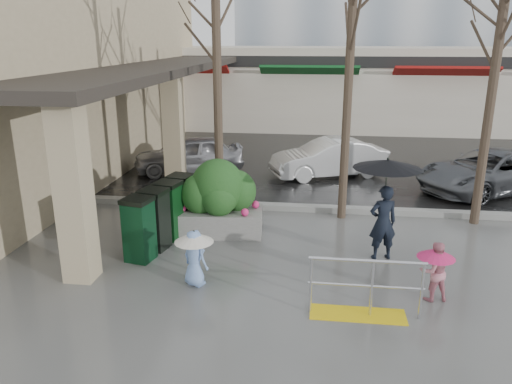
% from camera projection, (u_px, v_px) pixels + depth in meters
% --- Properties ---
extents(ground, '(120.00, 120.00, 0.00)m').
position_uv_depth(ground, '(285.00, 278.00, 9.69)').
color(ground, '#51514F').
rests_on(ground, ground).
extents(street_asphalt, '(120.00, 36.00, 0.01)m').
position_uv_depth(street_asphalt, '(311.00, 114.00, 30.53)').
color(street_asphalt, black).
rests_on(street_asphalt, ground).
extents(curb, '(120.00, 0.30, 0.15)m').
position_uv_depth(curb, '(296.00, 208.00, 13.46)').
color(curb, gray).
rests_on(curb, ground).
extents(near_building, '(6.00, 18.00, 8.00)m').
position_uv_depth(near_building, '(43.00, 52.00, 17.17)').
color(near_building, tan).
rests_on(near_building, ground).
extents(canopy_slab, '(2.80, 18.00, 0.25)m').
position_uv_depth(canopy_slab, '(162.00, 64.00, 16.77)').
color(canopy_slab, '#2D2823').
rests_on(canopy_slab, pillar_front).
extents(pillar_front, '(0.55, 0.55, 3.50)m').
position_uv_depth(pillar_front, '(74.00, 192.00, 9.17)').
color(pillar_front, tan).
rests_on(pillar_front, ground).
extents(pillar_back, '(0.55, 0.55, 3.50)m').
position_uv_depth(pillar_back, '(174.00, 130.00, 15.33)').
color(pillar_back, tan).
rests_on(pillar_back, ground).
extents(storefront_row, '(34.00, 6.74, 4.00)m').
position_uv_depth(storefront_row, '(349.00, 87.00, 25.87)').
color(storefront_row, beige).
rests_on(storefront_row, ground).
extents(handrail, '(1.90, 0.50, 1.03)m').
position_uv_depth(handrail, '(363.00, 295.00, 8.28)').
color(handrail, yellow).
rests_on(handrail, ground).
extents(tree_west, '(3.20, 3.20, 6.80)m').
position_uv_depth(tree_west, '(216.00, 10.00, 11.83)').
color(tree_west, '#382B21').
rests_on(tree_west, ground).
extents(tree_midwest, '(3.20, 3.20, 7.00)m').
position_uv_depth(tree_midwest, '(353.00, 2.00, 11.40)').
color(tree_midwest, '#382B21').
rests_on(tree_midwest, ground).
extents(tree_mideast, '(3.20, 3.20, 6.50)m').
position_uv_depth(tree_mideast, '(502.00, 19.00, 11.11)').
color(tree_mideast, '#382B21').
rests_on(tree_mideast, ground).
extents(woman, '(1.38, 1.38, 2.19)m').
position_uv_depth(woman, '(385.00, 195.00, 10.14)').
color(woman, black).
rests_on(woman, ground).
extents(child_pink, '(0.66, 0.66, 1.10)m').
position_uv_depth(child_pink, '(435.00, 267.00, 8.72)').
color(child_pink, '#CD7D8E').
rests_on(child_pink, ground).
extents(child_blue, '(0.73, 0.73, 1.10)m').
position_uv_depth(child_blue, '(194.00, 251.00, 9.23)').
color(child_blue, '#7A9ED9').
rests_on(child_blue, ground).
extents(planter, '(2.14, 1.25, 1.80)m').
position_uv_depth(planter, '(219.00, 198.00, 11.70)').
color(planter, slate).
rests_on(planter, ground).
extents(news_boxes, '(1.04, 2.49, 1.36)m').
position_uv_depth(news_boxes, '(162.00, 215.00, 11.14)').
color(news_boxes, '#0B331B').
rests_on(news_boxes, ground).
extents(car_a, '(3.98, 2.58, 1.26)m').
position_uv_depth(car_a, '(189.00, 154.00, 17.11)').
color(car_a, '#AAA9AE').
rests_on(car_a, ground).
extents(car_b, '(4.04, 2.69, 1.26)m').
position_uv_depth(car_b, '(329.00, 158.00, 16.58)').
color(car_b, white).
rests_on(car_b, ground).
extents(car_c, '(4.96, 4.13, 1.26)m').
position_uv_depth(car_c, '(489.00, 171.00, 14.94)').
color(car_c, '#5A5D61').
rests_on(car_c, ground).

